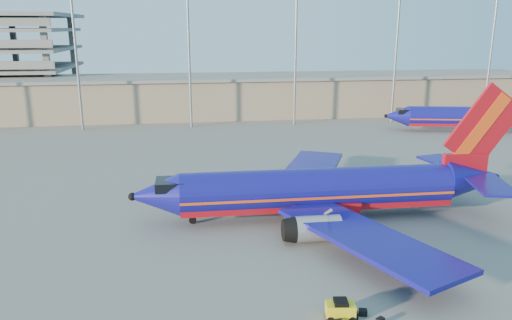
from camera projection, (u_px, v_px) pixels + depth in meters
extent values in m
plane|color=slate|center=(247.00, 211.00, 51.85)|extent=(220.00, 220.00, 0.00)
cube|color=gray|center=(260.00, 96.00, 107.63)|extent=(120.00, 15.00, 8.00)
cube|color=slate|center=(260.00, 76.00, 106.54)|extent=(122.00, 16.00, 0.60)
cylinder|color=gray|center=(76.00, 53.00, 88.81)|extent=(0.44, 0.44, 28.00)
cylinder|color=gray|center=(189.00, 52.00, 91.53)|extent=(0.44, 0.44, 28.00)
cylinder|color=gray|center=(296.00, 51.00, 94.24)|extent=(0.44, 0.44, 28.00)
cylinder|color=gray|center=(396.00, 51.00, 96.96)|extent=(0.44, 0.44, 28.00)
cylinder|color=gray|center=(491.00, 50.00, 99.67)|extent=(0.44, 0.44, 28.00)
cylinder|color=navy|center=(317.00, 189.00, 49.34)|extent=(26.85, 4.38, 4.13)
cube|color=#A70D16|center=(316.00, 199.00, 49.62)|extent=(26.84, 3.60, 1.45)
cube|color=#EE4A14|center=(317.00, 191.00, 49.42)|extent=(26.85, 4.43, 0.25)
cone|color=navy|center=(155.00, 196.00, 47.35)|extent=(4.73, 4.18, 4.13)
cube|color=black|center=(170.00, 184.00, 47.26)|extent=(2.71, 2.93, 0.89)
cone|color=navy|center=(471.00, 179.00, 51.31)|extent=(5.85, 4.19, 4.13)
cube|color=#A70D16|center=(465.00, 165.00, 50.81)|extent=(4.70, 0.66, 2.46)
cube|color=#A70D16|center=(483.00, 127.00, 49.99)|extent=(8.20, 0.43, 8.91)
cube|color=#EE4A14|center=(481.00, 127.00, 49.96)|extent=(5.46, 0.52, 6.99)
cube|color=navy|center=(449.00, 163.00, 54.73)|extent=(4.71, 7.67, 0.25)
cube|color=navy|center=(489.00, 184.00, 47.46)|extent=(4.82, 7.71, 0.25)
cube|color=navy|center=(310.00, 170.00, 59.23)|extent=(12.27, 18.07, 0.39)
cube|color=navy|center=(366.00, 238.00, 40.41)|extent=(12.02, 18.11, 0.39)
cube|color=#A70D16|center=(322.00, 203.00, 49.81)|extent=(6.74, 4.42, 1.12)
cylinder|color=gray|center=(291.00, 188.00, 55.18)|extent=(4.04, 2.38, 2.35)
cylinder|color=gray|center=(318.00, 229.00, 44.06)|extent=(4.04, 2.38, 2.35)
cylinder|color=gray|center=(193.00, 218.00, 48.41)|extent=(0.27, 0.27, 1.23)
cylinder|color=black|center=(193.00, 220.00, 48.48)|extent=(0.72, 0.29, 0.71)
cylinder|color=black|center=(325.00, 202.00, 53.00)|extent=(0.94, 0.62, 0.94)
cylinder|color=black|center=(341.00, 223.00, 47.44)|extent=(0.94, 0.62, 0.94)
cylinder|color=navy|center=(475.00, 117.00, 90.47)|extent=(24.17, 8.29, 3.69)
cube|color=#A70D16|center=(474.00, 122.00, 90.71)|extent=(24.03, 7.61, 1.29)
cube|color=#EE4A14|center=(475.00, 118.00, 90.53)|extent=(24.17, 8.33, 0.22)
cone|color=navy|center=(396.00, 116.00, 91.22)|extent=(4.82, 4.43, 3.69)
cube|color=black|center=(404.00, 111.00, 90.91)|extent=(2.85, 3.01, 0.80)
cylinder|color=black|center=(473.00, 129.00, 91.05)|extent=(0.82, 0.82, 0.90)
cube|color=gold|center=(340.00, 310.00, 32.56)|extent=(2.00, 1.31, 0.89)
cube|color=black|center=(341.00, 302.00, 32.42)|extent=(1.02, 1.09, 0.31)
cylinder|color=black|center=(328.00, 312.00, 33.14)|extent=(0.48, 0.22, 0.46)
cylinder|color=black|center=(330.00, 320.00, 32.19)|extent=(0.48, 0.22, 0.46)
cylinder|color=black|center=(350.00, 311.00, 33.16)|extent=(0.48, 0.22, 0.46)
cylinder|color=black|center=(352.00, 320.00, 32.21)|extent=(0.48, 0.22, 0.46)
cube|color=black|center=(352.00, 314.00, 32.83)|extent=(0.68, 0.51, 0.44)
cube|color=black|center=(363.00, 312.00, 33.09)|extent=(0.62, 0.53, 0.42)
cube|color=black|center=(354.00, 316.00, 32.66)|extent=(0.50, 0.44, 0.46)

